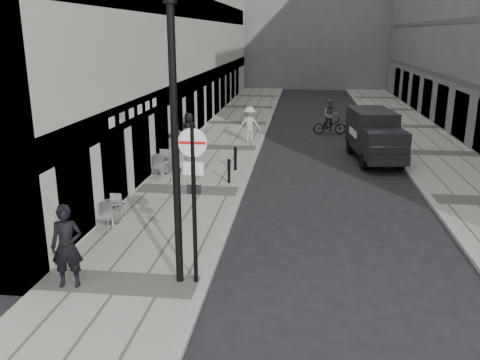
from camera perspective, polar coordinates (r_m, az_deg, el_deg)
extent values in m
cube|color=gray|center=(26.94, -2.24, 3.59)|extent=(4.00, 60.00, 0.12)
cube|color=gray|center=(27.47, 21.09, 2.75)|extent=(4.00, 60.00, 0.12)
imported|color=black|center=(12.64, -18.86, -7.06)|extent=(0.81, 0.60, 2.02)
cylinder|color=black|center=(11.86, -5.17, -2.90)|extent=(0.10, 0.10, 3.89)
cylinder|color=white|center=(11.46, -5.36, 4.20)|extent=(0.67, 0.05, 0.67)
cube|color=#B21414|center=(11.44, -5.38, 4.18)|extent=(0.61, 0.02, 0.07)
cube|color=white|center=(11.63, -5.25, 1.29)|extent=(0.47, 0.03, 0.31)
cylinder|color=black|center=(11.59, -7.27, 3.40)|extent=(0.17, 0.17, 6.54)
cylinder|color=black|center=(22.25, -0.53, 2.35)|extent=(0.13, 0.13, 0.98)
cylinder|color=black|center=(20.36, -1.25, 0.95)|extent=(0.12, 0.12, 0.92)
cylinder|color=black|center=(23.51, 13.76, 2.03)|extent=(0.34, 0.76, 0.74)
cylinder|color=black|center=(23.94, 17.56, 1.99)|extent=(0.34, 0.76, 0.74)
cylinder|color=black|center=(26.50, 12.26, 3.70)|extent=(0.34, 0.76, 0.74)
cylinder|color=black|center=(26.88, 15.66, 3.64)|extent=(0.34, 0.76, 0.74)
cube|color=black|center=(25.77, 14.50, 5.62)|extent=(2.21, 3.52, 1.85)
cube|color=black|center=(23.45, 15.88, 3.82)|extent=(2.03, 1.86, 1.29)
cube|color=#1E2328|center=(22.73, 16.40, 4.35)|extent=(1.64, 0.50, 0.68)
imported|color=black|center=(31.45, 10.04, 6.02)|extent=(2.02, 0.86, 1.03)
imported|color=#5A5B60|center=(31.34, 10.09, 7.15)|extent=(1.01, 0.82, 1.94)
imported|color=#56575B|center=(24.28, -7.08, 4.36)|extent=(1.12, 0.70, 1.77)
imported|color=#B9B3AA|center=(27.97, 1.06, 6.24)|extent=(1.35, 0.88, 1.97)
imported|color=black|center=(26.80, -5.74, 5.58)|extent=(1.06, 0.94, 1.83)
cylinder|color=silver|center=(16.59, -14.10, -4.78)|extent=(0.43, 0.43, 0.03)
cylinder|color=silver|center=(16.46, -14.18, -3.62)|extent=(0.06, 0.06, 0.73)
cylinder|color=silver|center=(16.35, -14.27, -2.42)|extent=(0.69, 0.69, 0.03)
cylinder|color=#B9BABC|center=(21.91, -8.70, 0.66)|extent=(0.49, 0.49, 0.03)
cylinder|color=#B9BABC|center=(21.81, -8.75, 1.68)|extent=(0.07, 0.07, 0.82)
cylinder|color=#B9BABC|center=(21.71, -8.80, 2.73)|extent=(0.77, 0.77, 0.03)
cylinder|color=silver|center=(22.07, -6.44, 0.86)|extent=(0.46, 0.46, 0.03)
cylinder|color=silver|center=(21.98, -6.47, 1.83)|extent=(0.06, 0.06, 0.78)
cylinder|color=silver|center=(21.88, -6.50, 2.81)|extent=(0.74, 0.74, 0.03)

